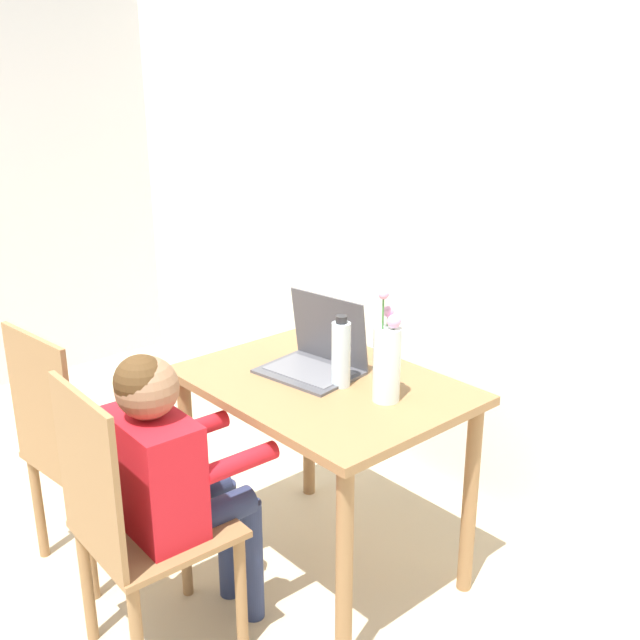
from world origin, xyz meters
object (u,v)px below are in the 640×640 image
object	(u,v)px
person_seated	(170,465)
laptop	(317,354)
chair_occupied	(134,525)
chair_spare	(80,449)
water_bottle	(341,353)
flower_vase	(387,360)

from	to	relation	value
person_seated	laptop	bearing A→B (deg)	-83.67
chair_occupied	chair_spare	xyz separation A→B (m)	(-0.53, 0.08, 0.00)
water_bottle	flower_vase	bearing A→B (deg)	9.28
laptop	water_bottle	world-z (taller)	laptop
chair_occupied	water_bottle	world-z (taller)	water_bottle
person_seated	water_bottle	world-z (taller)	person_seated
person_seated	chair_occupied	bearing A→B (deg)	90.00
laptop	flower_vase	size ratio (longest dim) A/B	0.95
laptop	chair_occupied	bearing A→B (deg)	-94.78
chair_spare	flower_vase	world-z (taller)	flower_vase
person_seated	laptop	world-z (taller)	laptop
chair_occupied	chair_spare	size ratio (longest dim) A/B	1.00
person_seated	flower_vase	xyz separation A→B (m)	(0.28, 0.61, 0.25)
chair_spare	laptop	bearing A→B (deg)	-132.17
chair_spare	water_bottle	xyz separation A→B (m)	(0.64, 0.63, 0.38)
laptop	person_seated	bearing A→B (deg)	-93.72
laptop	chair_spare	bearing A→B (deg)	-134.43
flower_vase	chair_occupied	bearing A→B (deg)	-110.87
flower_vase	water_bottle	bearing A→B (deg)	-170.72
chair_spare	laptop	world-z (taller)	laptop
chair_occupied	laptop	xyz separation A→B (m)	(-0.04, 0.74, 0.32)
chair_spare	person_seated	xyz separation A→B (m)	(0.53, 0.05, 0.15)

